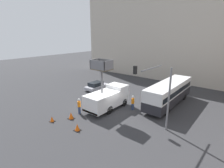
{
  "coord_description": "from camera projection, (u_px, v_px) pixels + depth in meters",
  "views": [
    {
      "loc": [
        12.66,
        -15.53,
        9.37
      ],
      "look_at": [
        -1.02,
        1.29,
        3.13
      ],
      "focal_mm": 28.0,
      "sensor_mm": 36.0,
      "label": 1
    }
  ],
  "objects": [
    {
      "name": "parked_car_curbside",
      "position": [
        96.0,
        86.0,
        30.36
      ],
      "size": [
        1.83,
        4.28,
        1.36
      ],
      "color": "#A8A8B2",
      "rests_on": "ground_plane"
    },
    {
      "name": "traffic_cone_mid_road",
      "position": [
        71.0,
        116.0,
        19.92
      ],
      "size": [
        0.69,
        0.69,
        0.79
      ],
      "color": "black",
      "rests_on": "ground_plane"
    },
    {
      "name": "traffic_light_pole",
      "position": [
        156.0,
        86.0,
        17.47
      ],
      "size": [
        4.24,
        3.99,
        6.38
      ],
      "color": "slate",
      "rests_on": "ground_plane"
    },
    {
      "name": "building_backdrop_far",
      "position": [
        182.0,
        33.0,
        36.53
      ],
      "size": [
        44.0,
        10.0,
        18.96
      ],
      "color": "#BCB2A3",
      "rests_on": "ground_plane"
    },
    {
      "name": "utility_truck",
      "position": [
        108.0,
        97.0,
        22.33
      ],
      "size": [
        2.55,
        6.22,
        6.49
      ],
      "color": "white",
      "rests_on": "ground_plane"
    },
    {
      "name": "traffic_cone_far_side",
      "position": [
        52.0,
        119.0,
        19.29
      ],
      "size": [
        0.55,
        0.55,
        0.63
      ],
      "color": "black",
      "rests_on": "ground_plane"
    },
    {
      "name": "traffic_cone_near_truck",
      "position": [
        77.0,
        127.0,
        17.49
      ],
      "size": [
        0.64,
        0.64,
        0.73
      ],
      "color": "black",
      "rests_on": "ground_plane"
    },
    {
      "name": "ground_plane",
      "position": [
        112.0,
        112.0,
        21.84
      ],
      "size": [
        120.0,
        120.0,
        0.0
      ],
      "primitive_type": "plane",
      "color": "#333335"
    },
    {
      "name": "road_worker_near_truck",
      "position": [
        79.0,
        106.0,
        21.08
      ],
      "size": [
        0.38,
        0.38,
        1.94
      ],
      "rotation": [
        0.0,
        0.0,
        3.17
      ],
      "color": "navy",
      "rests_on": "ground_plane"
    },
    {
      "name": "city_bus",
      "position": [
        169.0,
        92.0,
        23.63
      ],
      "size": [
        2.57,
        10.59,
        3.1
      ],
      "rotation": [
        0.0,
        0.0,
        1.47
      ],
      "color": "#232328",
      "rests_on": "ground_plane"
    },
    {
      "name": "road_worker_directing",
      "position": [
        133.0,
        103.0,
        22.17
      ],
      "size": [
        0.38,
        0.38,
        1.89
      ],
      "rotation": [
        0.0,
        0.0,
        1.28
      ],
      "color": "navy",
      "rests_on": "ground_plane"
    }
  ]
}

